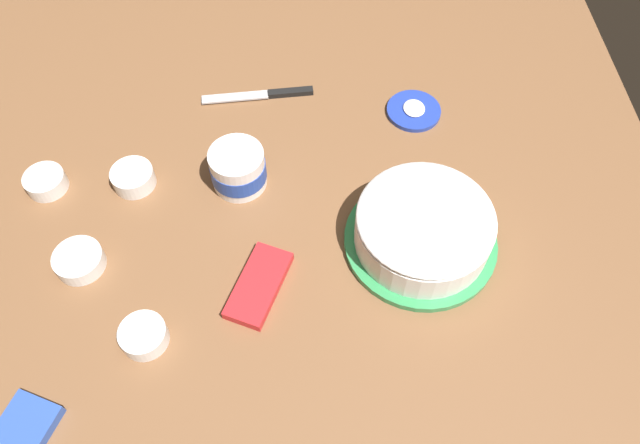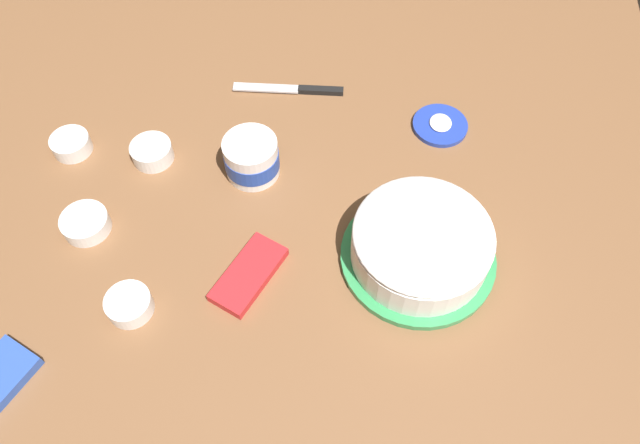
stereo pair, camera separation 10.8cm
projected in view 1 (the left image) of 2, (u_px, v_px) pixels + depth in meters
ground_plane at (267, 227)px, 1.12m from camera, size 1.54×1.54×0.00m
frosted_cake at (423, 229)px, 1.06m from camera, size 0.27×0.27×0.10m
frosting_tub at (238, 168)px, 1.14m from camera, size 0.11×0.11×0.08m
frosting_tub_lid at (414, 110)px, 1.27m from camera, size 0.11×0.11×0.02m
spreading_knife at (268, 94)px, 1.29m from camera, size 0.04×0.24×0.01m
sprinkle_bowl_yellow at (46, 182)px, 1.15m from camera, size 0.08×0.08×0.03m
sprinkle_bowl_green at (144, 335)px, 0.98m from camera, size 0.08×0.08×0.03m
sprinkle_bowl_blue at (79, 260)px, 1.06m from camera, size 0.09×0.09×0.03m
sprinkle_bowl_orange at (133, 177)px, 1.16m from camera, size 0.08×0.08×0.04m
candy_box_lower at (259, 285)px, 1.04m from camera, size 0.16×0.12×0.02m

